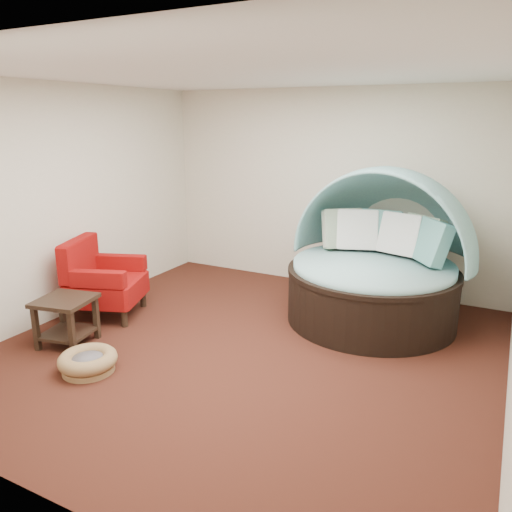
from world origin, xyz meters
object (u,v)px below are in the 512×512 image
at_px(pet_basket, 88,361).
at_px(red_armchair, 102,281).
at_px(side_table, 66,315).
at_px(canopy_daybed, 378,250).

xyz_separation_m(pet_basket, red_armchair, (-0.92, 1.17, 0.34)).
bearing_deg(pet_basket, side_table, 151.68).
height_order(canopy_daybed, side_table, canopy_daybed).
height_order(red_armchair, side_table, red_armchair).
bearing_deg(canopy_daybed, pet_basket, -121.20).
relative_size(red_armchair, side_table, 1.65).
relative_size(canopy_daybed, side_table, 3.60).
height_order(pet_basket, side_table, side_table).
distance_m(canopy_daybed, side_table, 3.63).
bearing_deg(side_table, canopy_daybed, 39.73).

